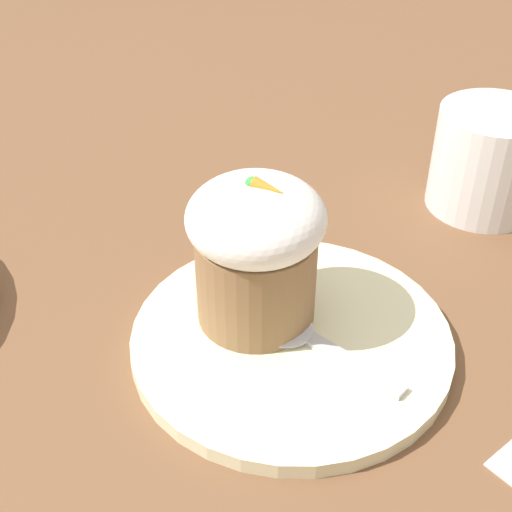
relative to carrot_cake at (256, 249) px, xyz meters
name	(u,v)px	position (x,y,z in m)	size (l,w,h in m)	color
ground_plane	(291,345)	(0.03, -0.01, -0.06)	(4.00, 4.00, 0.00)	brown
dessert_plate	(291,339)	(0.03, -0.01, -0.06)	(0.20, 0.20, 0.01)	beige
carrot_cake	(256,249)	(0.00, 0.00, 0.00)	(0.08, 0.08, 0.10)	olive
spoon	(292,327)	(0.03, 0.00, -0.05)	(0.12, 0.05, 0.01)	#B7B7BC
coffee_cup	(492,161)	(0.09, 0.22, -0.02)	(0.12, 0.09, 0.08)	white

